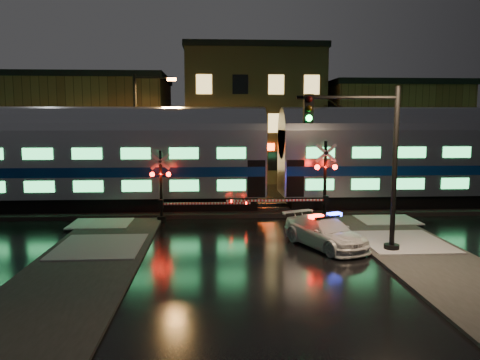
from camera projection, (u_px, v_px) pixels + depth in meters
name	position (u px, v px, depth m)	size (l,w,h in m)	color
ground	(249.00, 231.00, 22.93)	(120.00, 120.00, 0.00)	black
ballast	(242.00, 209.00, 27.87)	(90.00, 4.20, 0.24)	black
sidewalk_left	(80.00, 270.00, 16.60)	(4.00, 20.00, 0.12)	#2D2D2D
sidewalk_right	(436.00, 264.00, 17.36)	(4.00, 20.00, 0.12)	#2D2D2D
building_left	(91.00, 131.00, 43.40)	(14.00, 10.00, 9.00)	#51361F
building_mid	(251.00, 117.00, 44.63)	(12.00, 11.00, 11.50)	brown
building_right	(386.00, 133.00, 45.08)	(12.00, 10.00, 8.50)	#51361F
train	(273.00, 155.00, 27.57)	(51.00, 3.12, 5.92)	black
police_car	(325.00, 232.00, 19.85)	(3.45, 4.79, 1.44)	silver
crossing_signal_right	(319.00, 188.00, 25.23)	(6.06, 0.67, 4.29)	black
crossing_signal_left	(168.00, 193.00, 24.77)	(5.37, 0.64, 3.80)	black
traffic_light	(369.00, 166.00, 18.57)	(4.33, 0.75, 6.70)	black
streetlight	(140.00, 129.00, 30.87)	(2.81, 0.29, 8.39)	black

